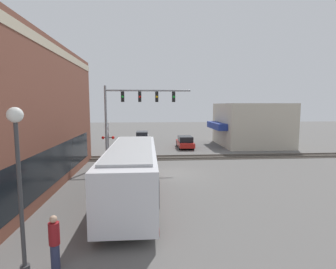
# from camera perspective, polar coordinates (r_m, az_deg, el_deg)

# --- Properties ---
(ground_plane) EXTENTS (120.00, 120.00, 0.00)m
(ground_plane) POSITION_cam_1_polar(r_m,az_deg,el_deg) (20.44, 1.13, -8.47)
(ground_plane) COLOR #605E5B
(shop_building) EXTENTS (8.72, 9.16, 5.45)m
(shop_building) POSITION_cam_1_polar(r_m,az_deg,el_deg) (35.82, 17.54, 2.10)
(shop_building) COLOR beige
(shop_building) RESTS_ON ground
(city_bus) EXTENTS (10.43, 2.59, 3.03)m
(city_bus) POSITION_cam_1_polar(r_m,az_deg,el_deg) (14.68, -7.83, -7.78)
(city_bus) COLOR silver
(city_bus) RESTS_ON ground
(traffic_signal_gantry) EXTENTS (0.42, 7.52, 6.92)m
(traffic_signal_gantry) POSITION_cam_1_polar(r_m,az_deg,el_deg) (23.21, -7.52, 6.30)
(traffic_signal_gantry) COLOR gray
(traffic_signal_gantry) RESTS_ON ground
(crossing_signal) EXTENTS (1.41, 1.18, 3.81)m
(crossing_signal) POSITION_cam_1_polar(r_m,az_deg,el_deg) (24.47, -12.91, -0.67)
(crossing_signal) COLOR gray
(crossing_signal) RESTS_ON ground
(streetlamp) EXTENTS (0.44, 0.44, 5.21)m
(streetlamp) POSITION_cam_1_polar(r_m,az_deg,el_deg) (8.76, -29.64, -8.71)
(streetlamp) COLOR #38383A
(streetlamp) RESTS_ON ground
(rail_track_near) EXTENTS (2.60, 60.00, 0.15)m
(rail_track_near) POSITION_cam_1_polar(r_m,az_deg,el_deg) (26.26, -0.11, -5.04)
(rail_track_near) COLOR #332D28
(rail_track_near) RESTS_ON ground
(parked_car_red) EXTENTS (4.30, 1.82, 1.47)m
(parked_car_red) POSITION_cam_1_polar(r_m,az_deg,el_deg) (32.21, 3.74, -1.73)
(parked_car_red) COLOR #B21E19
(parked_car_red) RESTS_ON ground
(parked_car_white) EXTENTS (4.85, 1.82, 1.43)m
(parked_car_white) POSITION_cam_1_polar(r_m,az_deg,el_deg) (38.40, -5.65, -0.44)
(parked_car_white) COLOR silver
(parked_car_white) RESTS_ON ground
(pedestrian_at_crossing) EXTENTS (0.34, 0.34, 1.73)m
(pedestrian_at_crossing) POSITION_cam_1_polar(r_m,az_deg,el_deg) (23.70, -10.22, -4.30)
(pedestrian_at_crossing) COLOR black
(pedestrian_at_crossing) RESTS_ON ground
(pedestrian_by_lamp) EXTENTS (0.34, 0.34, 1.81)m
(pedestrian_by_lamp) POSITION_cam_1_polar(r_m,az_deg,el_deg) (9.68, -23.47, -20.70)
(pedestrian_by_lamp) COLOR #2D3351
(pedestrian_by_lamp) RESTS_ON ground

